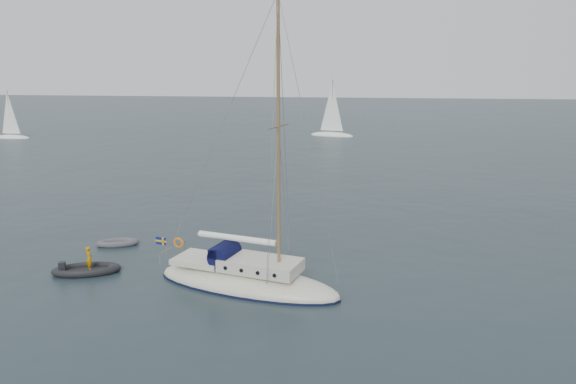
# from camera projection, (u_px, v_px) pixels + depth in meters

# --- Properties ---
(ground) EXTENTS (300.00, 300.00, 0.00)m
(ground) POSITION_uv_depth(u_px,v_px,m) (275.00, 267.00, 30.72)
(ground) COLOR black
(ground) RESTS_ON ground
(sailboat) EXTENTS (10.20, 3.05, 14.53)m
(sailboat) POSITION_uv_depth(u_px,v_px,m) (247.00, 266.00, 27.69)
(sailboat) COLOR silver
(sailboat) RESTS_ON ground
(dinghy) EXTENTS (2.53, 1.14, 0.36)m
(dinghy) POSITION_uv_depth(u_px,v_px,m) (118.00, 243.00, 34.26)
(dinghy) COLOR #55555B
(dinghy) RESTS_ON ground
(rib) EXTENTS (3.57, 1.62, 1.48)m
(rib) POSITION_uv_depth(u_px,v_px,m) (86.00, 269.00, 29.72)
(rib) COLOR black
(rib) RESTS_ON ground
(distant_yacht_a) EXTENTS (5.60, 2.99, 7.42)m
(distant_yacht_a) POSITION_uv_depth(u_px,v_px,m) (10.00, 117.00, 81.59)
(distant_yacht_a) COLOR white
(distant_yacht_a) RESTS_ON ground
(distant_yacht_c) EXTENTS (6.72, 3.58, 8.90)m
(distant_yacht_c) POSITION_uv_depth(u_px,v_px,m) (332.00, 111.00, 83.91)
(distant_yacht_c) COLOR white
(distant_yacht_c) RESTS_ON ground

